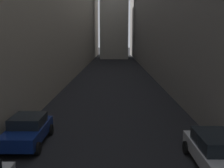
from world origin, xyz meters
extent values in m
plane|color=black|center=(0.00, 48.00, 0.00)|extent=(264.00, 264.00, 0.00)
cube|color=gray|center=(-11.21, 50.00, 11.17)|extent=(11.42, 108.00, 22.35)
cube|color=slate|center=(12.06, 50.00, 9.58)|extent=(13.13, 108.00, 19.16)
cube|color=navy|center=(-4.40, 18.65, 0.64)|extent=(1.75, 4.12, 0.65)
cube|color=black|center=(-4.40, 18.81, 1.22)|extent=(1.61, 1.94, 0.52)
cylinder|color=black|center=(-5.28, 20.05, 0.31)|extent=(0.22, 0.62, 0.62)
cylinder|color=black|center=(-3.52, 20.05, 0.31)|extent=(0.22, 0.62, 0.62)
cylinder|color=black|center=(-5.28, 17.25, 0.31)|extent=(0.22, 0.62, 0.62)
cylinder|color=black|center=(-3.52, 17.25, 0.31)|extent=(0.22, 0.62, 0.62)
cube|color=#B7B7BC|center=(4.40, 15.92, 0.62)|extent=(1.71, 4.48, 0.61)
cube|color=black|center=(4.40, 15.94, 1.20)|extent=(1.58, 2.41, 0.56)
cylinder|color=black|center=(3.54, 17.44, 0.31)|extent=(0.22, 0.62, 0.62)
cylinder|color=black|center=(5.26, 17.44, 0.31)|extent=(0.22, 0.62, 0.62)
camera|label=1|loc=(0.11, 4.61, 5.44)|focal=45.32mm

